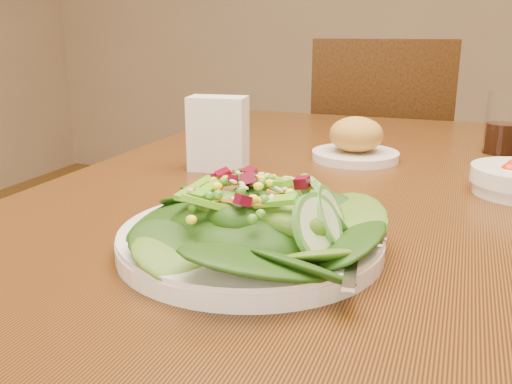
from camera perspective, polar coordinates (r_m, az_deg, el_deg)
dining_table at (r=1.03m, az=7.48°, el=-3.96°), size 0.90×1.40×0.75m
chair_far at (r=1.97m, az=11.84°, el=1.49°), size 0.52×0.52×0.96m
salad_plate at (r=0.66m, az=0.27°, el=-3.33°), size 0.31×0.31×0.09m
bread_plate at (r=1.13m, az=9.95°, el=4.90°), size 0.17×0.17×0.09m
drinking_glass at (r=1.28m, az=23.45°, el=5.93°), size 0.07×0.07×0.12m
napkin_holder at (r=1.04m, az=-3.81°, el=6.04°), size 0.11×0.07×0.13m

